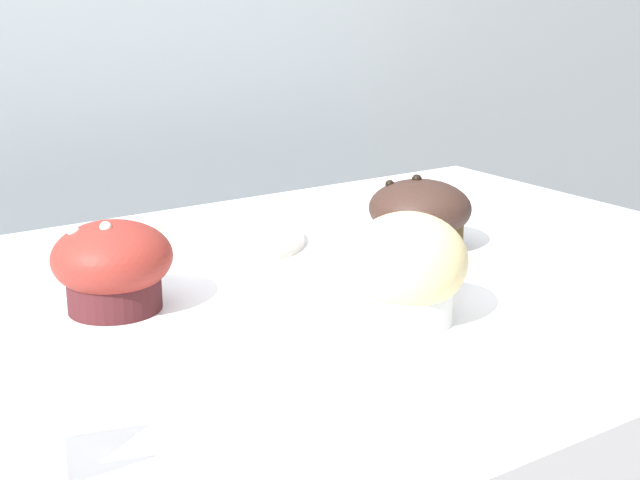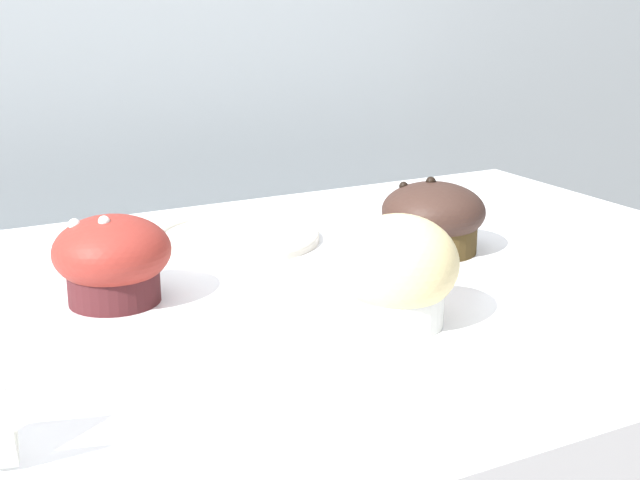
{
  "view_description": "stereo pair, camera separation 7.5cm",
  "coord_description": "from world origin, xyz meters",
  "px_view_note": "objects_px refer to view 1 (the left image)",
  "views": [
    {
      "loc": [
        -0.38,
        -0.63,
        1.21
      ],
      "look_at": [
        0.04,
        -0.01,
        0.99
      ],
      "focal_mm": 50.0,
      "sensor_mm": 36.0,
      "label": 1
    },
    {
      "loc": [
        -0.31,
        -0.66,
        1.21
      ],
      "look_at": [
        0.04,
        -0.01,
        0.99
      ],
      "focal_mm": 50.0,
      "sensor_mm": 36.0,
      "label": 2
    }
  ],
  "objects_px": {
    "muffin_back_left": "(420,215)",
    "muffin_back_right": "(408,269)",
    "serving_plate": "(223,239)",
    "muffin_front_center": "(113,266)"
  },
  "relations": [
    {
      "from": "muffin_back_left",
      "to": "muffin_back_right",
      "type": "relative_size",
      "value": 1.09
    },
    {
      "from": "muffin_back_right",
      "to": "serving_plate",
      "type": "relative_size",
      "value": 0.55
    },
    {
      "from": "muffin_front_center",
      "to": "muffin_back_left",
      "type": "relative_size",
      "value": 0.96
    },
    {
      "from": "muffin_back_right",
      "to": "muffin_back_left",
      "type": "bearing_deg",
      "value": 47.16
    },
    {
      "from": "muffin_front_center",
      "to": "serving_plate",
      "type": "xyz_separation_m",
      "value": [
        0.16,
        0.12,
        -0.03
      ]
    },
    {
      "from": "muffin_back_left",
      "to": "muffin_back_right",
      "type": "height_order",
      "value": "muffin_back_right"
    },
    {
      "from": "muffin_front_center",
      "to": "muffin_back_right",
      "type": "xyz_separation_m",
      "value": [
        0.18,
        -0.16,
        0.01
      ]
    },
    {
      "from": "muffin_front_center",
      "to": "serving_plate",
      "type": "height_order",
      "value": "muffin_front_center"
    },
    {
      "from": "muffin_back_right",
      "to": "serving_plate",
      "type": "bearing_deg",
      "value": 94.23
    },
    {
      "from": "serving_plate",
      "to": "muffin_front_center",
      "type": "bearing_deg",
      "value": -144.06
    }
  ]
}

